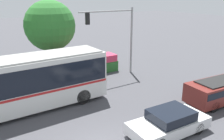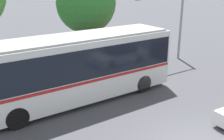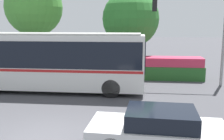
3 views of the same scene
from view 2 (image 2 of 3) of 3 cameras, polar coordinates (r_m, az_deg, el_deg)
The scene contains 4 objects.
city_bus at distance 13.65m, azimuth -8.37°, elevation 0.92°, with size 11.08×2.61×3.41m.
traffic_light_pole at distance 20.50m, azimuth 11.90°, elevation 12.51°, with size 5.17×0.24×5.90m.
flowering_hedge at distance 20.41m, azimuth 1.66°, elevation 3.73°, with size 7.47×1.58×1.57m.
street_tree_centre at distance 20.85m, azimuth -5.50°, elevation 13.82°, with size 4.48×4.48×6.54m.
Camera 2 is at (-7.61, -5.29, 6.09)m, focal length 43.39 mm.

